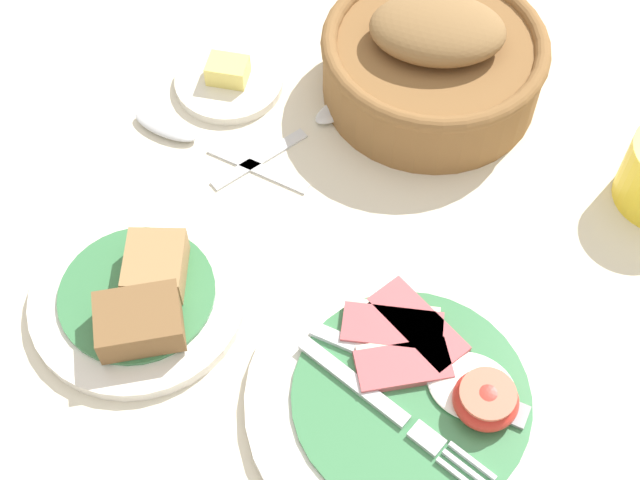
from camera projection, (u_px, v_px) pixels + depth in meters
The scene contains 7 objects.
ground_plane at pixel (340, 397), 0.72m from camera, with size 3.00×3.00×0.00m, color beige.
breakfast_plate at pixel (417, 395), 0.71m from camera, with size 0.27×0.27×0.04m.
bread_plate at pixel (140, 297), 0.76m from camera, with size 0.19×0.19×0.05m.
bread_basket at pixel (433, 60), 0.87m from camera, with size 0.22×0.22×0.11m.
butter_dish at pixel (229, 80), 0.90m from camera, with size 0.11×0.11×0.03m.
teaspoon_by_saucer at pixel (323, 119), 0.88m from camera, with size 0.11×0.18×0.01m.
teaspoon_near_cup at pixel (189, 137), 0.86m from camera, with size 0.19×0.04×0.01m.
Camera 1 is at (0.10, -0.27, 0.67)m, focal length 50.00 mm.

